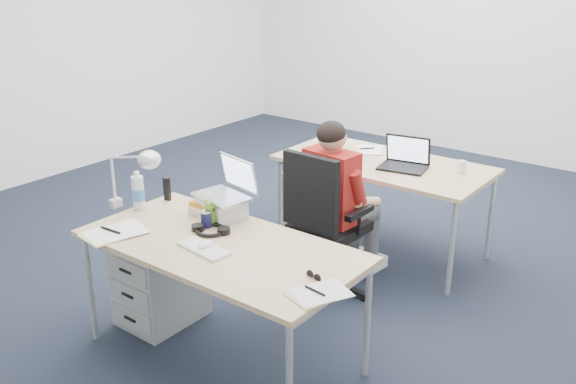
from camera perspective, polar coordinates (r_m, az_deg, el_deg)
The scene contains 24 objects.
floor at distance 5.15m, azimuth -1.36°, elevation -5.14°, with size 7.00×7.00×0.00m, color black.
room at distance 4.67m, azimuth -1.54°, elevation 14.16°, with size 6.02×7.02×2.80m.
desk_near at distance 3.58m, azimuth -6.04°, elevation -5.25°, with size 1.60×0.80×0.73m.
desk_far at distance 4.97m, azimuth 8.45°, elevation 2.15°, with size 1.60×0.80×0.73m.
office_chair at distance 4.47m, azimuth 3.39°, elevation -5.26°, with size 0.67×0.67×1.03m.
seated_person at distance 4.46m, azimuth 4.83°, elevation -0.89°, with size 0.38×0.67×1.20m.
drawer_pedestal_near at distance 4.20m, azimuth -11.26°, elevation -7.72°, with size 0.40×0.50×0.55m, color #A6A9AC.
drawer_pedestal_far at distance 5.38m, azimuth 2.65°, elevation -0.80°, with size 0.40×0.50×0.55m, color #A6A9AC.
silver_laptop at distance 3.85m, azimuth -5.96°, elevation 0.25°, with size 0.33×0.26×0.35m, color silver, non-canonical shape.
wireless_keyboard at distance 3.49m, azimuth -7.51°, elevation -4.99°, with size 0.32×0.13×0.02m, color white.
computer_mouse at distance 3.51m, azimuth -7.35°, elevation -4.69°, with size 0.07×0.11×0.04m, color white.
headphones at distance 3.70m, azimuth -6.89°, elevation -3.28°, with size 0.23×0.18×0.04m, color black, non-canonical shape.
can_koozie at distance 3.76m, azimuth -7.28°, elevation -2.38°, with size 0.06×0.06×0.10m, color #151943.
water_bottle at distance 4.07m, azimuth -13.20°, elevation 0.14°, with size 0.08×0.08×0.25m, color silver.
bear_figurine at distance 3.76m, azimuth -6.96°, elevation -1.85°, with size 0.08×0.06×0.16m, color #3D761F, non-canonical shape.
book_stack at distance 3.94m, azimuth -7.34°, elevation -1.46°, with size 0.18×0.13×0.08m, color silver.
cordless_phone at distance 4.19m, azimuth -10.71°, elevation 0.26°, with size 0.04×0.03×0.15m, color black.
papers_left at distance 3.79m, azimuth -15.29°, elevation -3.53°, with size 0.23×0.33×0.01m, color #E1D982.
papers_right at distance 3.04m, azimuth 2.68°, elevation -9.01°, with size 0.19×0.27×0.01m, color #E1D982.
sunglasses at distance 3.18m, azimuth 2.30°, elevation -7.49°, with size 0.10×0.05×0.02m, color black, non-canonical shape.
desk_lamp at distance 3.99m, azimuth -14.11°, elevation 1.27°, with size 0.40×0.15×0.46m, color silver, non-canonical shape.
dark_laptop at distance 4.78m, azimuth 10.22°, elevation 3.42°, with size 0.34×0.33×0.24m, color black, non-canonical shape.
far_cup at distance 4.81m, azimuth 15.17°, elevation 2.16°, with size 0.06×0.06×0.09m, color white.
far_papers at distance 5.23m, azimuth 7.21°, elevation 3.72°, with size 0.19×0.28×0.01m, color white.
Camera 1 is at (2.92, -3.60, 2.24)m, focal length 40.00 mm.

